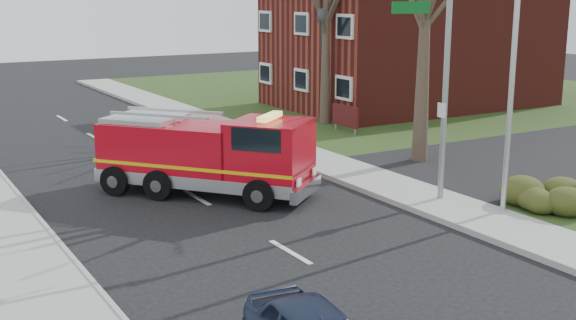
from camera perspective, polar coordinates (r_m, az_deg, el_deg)
ground at (r=18.83m, az=0.18°, el=-7.31°), size 120.00×120.00×0.00m
sidewalk_right at (r=22.46m, az=13.93°, el=-4.12°), size 2.40×80.00×0.15m
sidewalk_left at (r=16.72m, az=-18.71°, el=-10.45°), size 2.40×80.00×0.15m
brick_building at (r=43.53m, az=9.67°, el=9.00°), size 15.40×10.40×7.25m
health_center_sign at (r=34.35m, az=4.55°, el=3.46°), size 0.12×2.00×1.40m
hedge_corner at (r=23.71m, az=20.54°, el=-2.41°), size 2.80×2.00×0.90m
traffic_signal_mast at (r=22.01m, az=9.97°, el=8.03°), size 5.29×0.18×6.80m
streetlight_pole at (r=21.94m, az=17.25°, el=7.22°), size 1.48×0.16×8.40m
fire_engine at (r=23.99m, az=-6.35°, el=0.26°), size 6.31×6.96×2.84m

